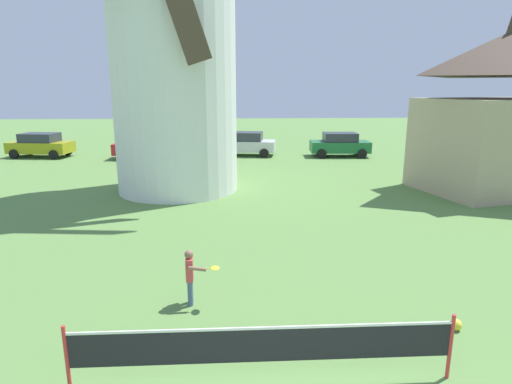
{
  "coord_description": "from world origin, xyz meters",
  "views": [
    {
      "loc": [
        -0.65,
        -3.42,
        4.47
      ],
      "look_at": [
        -0.23,
        4.25,
        2.57
      ],
      "focal_mm": 29.93,
      "sensor_mm": 36.0,
      "label": 1
    }
  ],
  "objects_px": {
    "windmill": "(172,30)",
    "player_far": "(191,274)",
    "parked_car_green": "(340,144)",
    "parked_car_red": "(145,146)",
    "chapel": "(500,116)",
    "stray_ball": "(456,325)",
    "parked_car_mustard": "(41,145)",
    "tennis_net": "(263,345)",
    "parked_car_silver": "(246,143)"
  },
  "relations": [
    {
      "from": "parked_car_silver",
      "to": "parked_car_green",
      "type": "xyz_separation_m",
      "value": [
        6.2,
        -0.75,
        -0.0
      ]
    },
    {
      "from": "parked_car_green",
      "to": "player_far",
      "type": "bearing_deg",
      "value": -112.25
    },
    {
      "from": "windmill",
      "to": "parked_car_mustard",
      "type": "distance_m",
      "value": 15.26
    },
    {
      "from": "player_far",
      "to": "stray_ball",
      "type": "height_order",
      "value": "player_far"
    },
    {
      "from": "parked_car_green",
      "to": "chapel",
      "type": "relative_size",
      "value": 0.52
    },
    {
      "from": "windmill",
      "to": "parked_car_red",
      "type": "height_order",
      "value": "windmill"
    },
    {
      "from": "parked_car_green",
      "to": "tennis_net",
      "type": "bearing_deg",
      "value": -106.73
    },
    {
      "from": "player_far",
      "to": "stray_ball",
      "type": "bearing_deg",
      "value": -14.05
    },
    {
      "from": "parked_car_silver",
      "to": "windmill",
      "type": "bearing_deg",
      "value": -108.74
    },
    {
      "from": "windmill",
      "to": "stray_ball",
      "type": "bearing_deg",
      "value": -60.73
    },
    {
      "from": "parked_car_green",
      "to": "parked_car_silver",
      "type": "bearing_deg",
      "value": 173.09
    },
    {
      "from": "tennis_net",
      "to": "chapel",
      "type": "distance_m",
      "value": 16.67
    },
    {
      "from": "parked_car_mustard",
      "to": "chapel",
      "type": "bearing_deg",
      "value": -23.82
    },
    {
      "from": "windmill",
      "to": "parked_car_red",
      "type": "relative_size",
      "value": 3.56
    },
    {
      "from": "player_far",
      "to": "parked_car_green",
      "type": "relative_size",
      "value": 0.31
    },
    {
      "from": "windmill",
      "to": "player_far",
      "type": "relative_size",
      "value": 11.33
    },
    {
      "from": "parked_car_red",
      "to": "parked_car_green",
      "type": "distance_m",
      "value": 12.69
    },
    {
      "from": "player_far",
      "to": "parked_car_green",
      "type": "height_order",
      "value": "parked_car_green"
    },
    {
      "from": "parked_car_green",
      "to": "windmill",
      "type": "bearing_deg",
      "value": -136.78
    },
    {
      "from": "tennis_net",
      "to": "parked_car_mustard",
      "type": "distance_m",
      "value": 26.28
    },
    {
      "from": "parked_car_green",
      "to": "chapel",
      "type": "height_order",
      "value": "chapel"
    },
    {
      "from": "tennis_net",
      "to": "parked_car_silver",
      "type": "distance_m",
      "value": 22.78
    },
    {
      "from": "parked_car_silver",
      "to": "chapel",
      "type": "bearing_deg",
      "value": -44.83
    },
    {
      "from": "windmill",
      "to": "player_far",
      "type": "xyz_separation_m",
      "value": [
        1.53,
        -10.52,
        -6.08
      ]
    },
    {
      "from": "windmill",
      "to": "parked_car_mustard",
      "type": "xyz_separation_m",
      "value": [
        -10.14,
        9.73,
        -5.96
      ]
    },
    {
      "from": "parked_car_red",
      "to": "player_far",
      "type": "bearing_deg",
      "value": -76.18
    },
    {
      "from": "windmill",
      "to": "parked_car_green",
      "type": "distance_m",
      "value": 14.32
    },
    {
      "from": "parked_car_red",
      "to": "parked_car_silver",
      "type": "relative_size",
      "value": 0.93
    },
    {
      "from": "stray_ball",
      "to": "chapel",
      "type": "relative_size",
      "value": 0.03
    },
    {
      "from": "windmill",
      "to": "stray_ball",
      "type": "relative_size",
      "value": 62.95
    },
    {
      "from": "stray_ball",
      "to": "parked_car_silver",
      "type": "height_order",
      "value": "parked_car_silver"
    },
    {
      "from": "player_far",
      "to": "tennis_net",
      "type": "bearing_deg",
      "value": -62.85
    },
    {
      "from": "parked_car_mustard",
      "to": "parked_car_green",
      "type": "xyz_separation_m",
      "value": [
        19.62,
        -0.81,
        -0.0
      ]
    },
    {
      "from": "stray_ball",
      "to": "parked_car_mustard",
      "type": "height_order",
      "value": "parked_car_mustard"
    },
    {
      "from": "player_far",
      "to": "stray_ball",
      "type": "relative_size",
      "value": 5.56
    },
    {
      "from": "windmill",
      "to": "stray_ball",
      "type": "xyz_separation_m",
      "value": [
        6.61,
        -11.79,
        -6.66
      ]
    },
    {
      "from": "parked_car_mustard",
      "to": "parked_car_green",
      "type": "distance_m",
      "value": 19.64
    },
    {
      "from": "stray_ball",
      "to": "parked_car_mustard",
      "type": "distance_m",
      "value": 27.28
    },
    {
      "from": "parked_car_mustard",
      "to": "parked_car_silver",
      "type": "distance_m",
      "value": 13.42
    },
    {
      "from": "parked_car_silver",
      "to": "chapel",
      "type": "relative_size",
      "value": 0.55
    },
    {
      "from": "tennis_net",
      "to": "parked_car_green",
      "type": "bearing_deg",
      "value": 73.27
    },
    {
      "from": "tennis_net",
      "to": "chapel",
      "type": "relative_size",
      "value": 0.78
    },
    {
      "from": "chapel",
      "to": "player_far",
      "type": "bearing_deg",
      "value": -142.03
    },
    {
      "from": "stray_ball",
      "to": "parked_car_red",
      "type": "xyz_separation_m",
      "value": [
        -9.81,
        20.52,
        0.7
      ]
    },
    {
      "from": "parked_car_red",
      "to": "parked_car_mustard",
      "type": "bearing_deg",
      "value": 171.86
    },
    {
      "from": "windmill",
      "to": "parked_car_green",
      "type": "xyz_separation_m",
      "value": [
        9.48,
        8.91,
        -5.96
      ]
    },
    {
      "from": "parked_car_green",
      "to": "chapel",
      "type": "distance_m",
      "value": 11.02
    },
    {
      "from": "tennis_net",
      "to": "chapel",
      "type": "xyz_separation_m",
      "value": [
        11.02,
        12.23,
        2.59
      ]
    },
    {
      "from": "parked_car_green",
      "to": "parked_car_red",
      "type": "bearing_deg",
      "value": -179.19
    },
    {
      "from": "parked_car_silver",
      "to": "tennis_net",
      "type": "bearing_deg",
      "value": -91.05
    }
  ]
}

